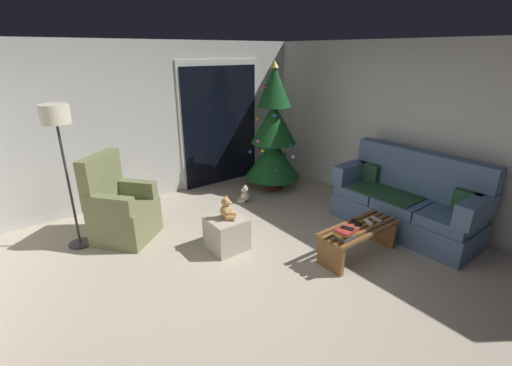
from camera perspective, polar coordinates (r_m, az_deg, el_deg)
name	(u,v)px	position (r m, az deg, el deg)	size (l,w,h in m)	color
ground_plane	(265,283)	(3.96, 1.51, -15.80)	(7.00, 7.00, 0.00)	#B2A38E
wall_back	(147,123)	(5.99, -17.07, 9.17)	(5.72, 0.12, 2.50)	beige
wall_right	(426,133)	(5.56, 25.66, 7.21)	(0.12, 6.00, 2.50)	beige
patio_door_frame	(221,124)	(6.51, -5.73, 9.48)	(1.60, 0.02, 2.20)	silver
patio_door_glass	(221,127)	(6.51, -5.63, 9.02)	(1.50, 0.02, 2.10)	black
couch	(407,202)	(5.26, 23.07, -2.86)	(0.81, 1.95, 1.08)	slate
coffee_table	(359,236)	(4.45, 16.25, -8.24)	(1.10, 0.40, 0.39)	brown
remote_black	(357,222)	(4.46, 15.88, -6.12)	(0.04, 0.16, 0.02)	black
remote_silver	(376,219)	(4.61, 18.79, -5.54)	(0.04, 0.16, 0.02)	#ADADB2
remote_white	(369,222)	(4.50, 17.68, -6.07)	(0.04, 0.16, 0.02)	silver
book_stack	(346,233)	(4.09, 14.31, -7.80)	(0.27, 0.19, 0.11)	#4C4C51
cell_phone	(347,228)	(4.07, 14.50, -7.04)	(0.07, 0.14, 0.01)	black
christmas_tree	(273,136)	(6.16, 2.83, 7.64)	(0.98, 0.98, 2.20)	#4C1E19
armchair	(121,210)	(4.94, -20.95, -4.05)	(0.96, 0.97, 1.13)	olive
floor_lamp	(58,129)	(4.67, -29.29, 7.61)	(0.32, 0.32, 1.78)	#2D2D30
ottoman	(227,233)	(4.47, -4.73, -8.05)	(0.44, 0.44, 0.41)	#B2A893
teddy_bear_honey	(227,209)	(4.32, -4.72, -4.25)	(0.21, 0.21, 0.29)	tan
teddy_bear_cream_by_tree	(245,195)	(5.80, -1.85, -1.96)	(0.21, 0.21, 0.29)	beige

